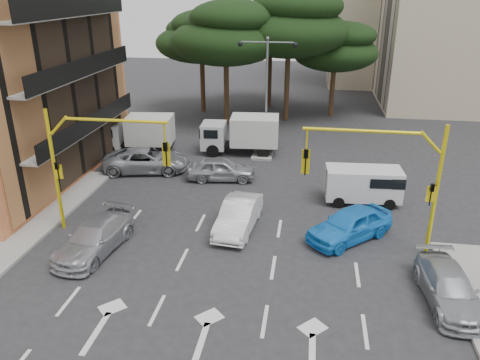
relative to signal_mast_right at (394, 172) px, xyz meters
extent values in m
plane|color=#28282B|center=(-6.80, -1.99, -3.88)|extent=(120.00, 120.00, 0.00)
cube|color=gray|center=(-6.80, 14.01, -3.81)|extent=(1.40, 6.00, 0.15)
cube|color=black|center=(-17.24, 6.01, 2.12)|extent=(0.12, 14.72, 11.20)
cube|color=black|center=(3.14, 30.01, 4.62)|extent=(0.12, 11.04, 16.20)
cube|color=#C5B894|center=(6.20, 42.01, 4.12)|extent=(16.00, 12.00, 16.00)
cube|color=black|center=(-1.86, 42.01, 3.62)|extent=(0.12, 11.04, 14.20)
cylinder|color=#382616|center=(-10.80, 20.01, -1.41)|extent=(0.44, 0.44, 4.95)
ellipsoid|color=black|center=(-10.80, 20.01, 3.05)|extent=(9.15, 9.15, 3.87)
ellipsoid|color=black|center=(-10.20, 19.61, 4.92)|extent=(6.86, 6.86, 2.86)
ellipsoid|color=black|center=(-11.30, 20.31, 4.37)|extent=(6.07, 6.07, 2.64)
cylinder|color=#382616|center=(-5.80, 22.01, -1.18)|extent=(0.44, 0.44, 5.40)
ellipsoid|color=black|center=(-5.80, 22.01, 3.68)|extent=(9.98, 9.98, 4.22)
ellipsoid|color=black|center=(-5.20, 21.61, 5.72)|extent=(7.49, 7.49, 3.12)
ellipsoid|color=black|center=(-6.30, 22.31, 5.12)|extent=(6.62, 6.62, 2.88)
cylinder|color=#382616|center=(-13.80, 24.01, -1.63)|extent=(0.44, 0.44, 4.50)
ellipsoid|color=black|center=(-13.80, 24.01, 2.42)|extent=(8.32, 8.32, 3.52)
ellipsoid|color=black|center=(-13.20, 23.61, 4.12)|extent=(6.24, 6.24, 2.60)
ellipsoid|color=black|center=(-14.30, 24.31, 3.62)|extent=(5.52, 5.52, 2.40)
cylinder|color=#382616|center=(-1.80, 24.01, -1.86)|extent=(0.44, 0.44, 4.05)
ellipsoid|color=black|center=(-1.80, 24.01, 1.79)|extent=(7.49, 7.49, 3.17)
ellipsoid|color=black|center=(-1.20, 23.61, 3.32)|extent=(5.62, 5.62, 2.34)
ellipsoid|color=black|center=(-2.30, 24.31, 2.87)|extent=(4.97, 4.97, 2.16)
cylinder|color=#382616|center=(-7.80, 27.01, -1.41)|extent=(0.44, 0.44, 4.95)
ellipsoid|color=black|center=(-7.80, 27.01, 3.05)|extent=(9.15, 9.15, 3.87)
ellipsoid|color=black|center=(-7.20, 26.61, 4.92)|extent=(6.86, 6.86, 2.86)
ellipsoid|color=black|center=(-8.30, 27.31, 4.37)|extent=(6.07, 6.07, 2.64)
cylinder|color=yellow|center=(1.80, 0.01, -0.88)|extent=(0.18, 0.18, 6.00)
cylinder|color=yellow|center=(1.25, 0.01, 1.37)|extent=(0.95, 0.14, 0.95)
cylinder|color=yellow|center=(-1.50, 0.01, 1.72)|extent=(4.80, 0.14, 0.14)
cylinder|color=yellow|center=(-3.70, 0.01, 1.27)|extent=(0.08, 0.08, 0.90)
imported|color=black|center=(-3.70, 0.01, 0.22)|extent=(0.20, 0.24, 1.20)
cube|color=yellow|center=(-3.70, 0.09, 0.22)|extent=(0.36, 0.06, 1.10)
imported|color=black|center=(1.58, -0.14, -0.88)|extent=(0.16, 0.20, 1.00)
cube|color=yellow|center=(1.58, -0.04, -0.88)|extent=(0.35, 0.08, 0.70)
cylinder|color=yellow|center=(-15.40, 0.01, -0.88)|extent=(0.18, 0.18, 6.00)
cylinder|color=yellow|center=(-14.85, 0.01, 1.37)|extent=(0.95, 0.14, 0.95)
cylinder|color=yellow|center=(-12.10, 0.01, 1.72)|extent=(4.80, 0.14, 0.14)
cylinder|color=yellow|center=(-9.90, 0.01, 1.27)|extent=(0.08, 0.08, 0.90)
imported|color=black|center=(-9.90, 0.01, 0.22)|extent=(0.20, 0.24, 1.20)
cube|color=yellow|center=(-9.90, 0.09, 0.22)|extent=(0.36, 0.06, 1.10)
imported|color=black|center=(-15.18, -0.14, -0.88)|extent=(0.16, 0.20, 1.00)
cube|color=yellow|center=(-15.18, -0.04, -0.88)|extent=(0.35, 0.08, 0.70)
cylinder|color=slate|center=(-6.80, 14.01, 0.02)|extent=(0.16, 0.16, 7.50)
cylinder|color=slate|center=(-7.70, 14.01, 3.67)|extent=(1.80, 0.10, 0.10)
sphere|color=black|center=(-8.70, 14.01, 3.52)|extent=(0.36, 0.36, 0.36)
cylinder|color=slate|center=(-5.90, 14.01, 3.67)|extent=(1.80, 0.10, 0.10)
sphere|color=black|center=(-4.90, 14.01, 3.52)|extent=(0.36, 0.36, 0.36)
sphere|color=slate|center=(-6.80, 14.01, 3.92)|extent=(0.24, 0.24, 0.24)
imported|color=silver|center=(-6.80, 1.18, -3.16)|extent=(1.97, 4.54, 1.45)
imported|color=#1B82E0|center=(-1.49, 1.01, -3.12)|extent=(4.51, 4.38, 1.53)
imported|color=#A4A5AC|center=(-12.84, -1.88, -3.19)|extent=(2.59, 5.00, 1.39)
imported|color=#9C9FA4|center=(-13.88, 7.99, -3.14)|extent=(5.73, 3.43, 1.49)
imported|color=#9FA1A7|center=(-8.86, 7.30, -3.18)|extent=(4.34, 2.20, 1.42)
imported|color=#9CA0A4|center=(1.90, -3.33, -3.25)|extent=(2.13, 4.53, 1.28)
camera|label=1|loc=(-3.62, -18.97, 7.18)|focal=35.00mm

